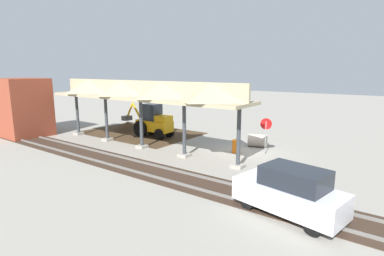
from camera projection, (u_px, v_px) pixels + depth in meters
ground_plane at (243, 151)px, 21.11m from camera, size 120.00×120.00×0.00m
dirt_work_zone at (141, 133)px, 27.32m from camera, size 10.32×7.00×0.01m
platform_canopy at (140, 91)px, 21.23m from camera, size 16.89×3.20×4.90m
rail_tracks at (183, 179)px, 15.56m from camera, size 60.00×2.58×0.15m
stop_sign at (266, 128)px, 19.94m from camera, size 0.73×0.29×2.48m
backhoe at (153, 122)px, 25.57m from camera, size 5.25×1.76×2.82m
dirt_mound at (128, 129)px, 28.93m from camera, size 6.11×6.11×1.55m
concrete_pipe at (258, 140)px, 22.26m from camera, size 1.66×1.40×0.95m
brick_utility_building at (21, 107)px, 25.95m from camera, size 4.55×3.49×4.94m
distant_parked_car at (290, 192)px, 11.56m from camera, size 4.46×2.55×1.98m
traffic_barrel at (236, 146)px, 20.65m from camera, size 0.56×0.56×0.90m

